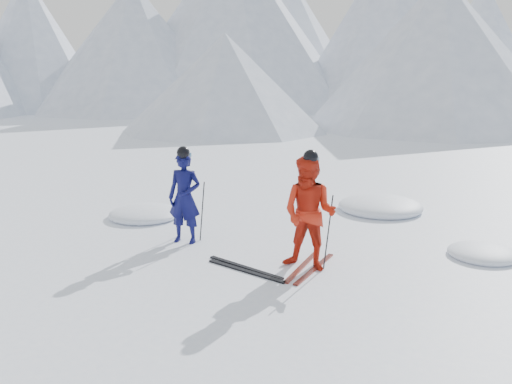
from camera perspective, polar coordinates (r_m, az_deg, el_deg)
The scene contains 12 objects.
ground at distance 9.73m, azimuth 9.23°, elevation -8.23°, with size 160.00×160.00×0.00m, color white.
skier_blue at distance 11.02m, azimuth -7.53°, elevation -0.59°, with size 0.68×0.45×1.87m, color #0B0C44.
skier_red at distance 9.47m, azimuth 5.65°, elevation -2.26°, with size 0.98×0.77×2.02m, color red.
pole_blue_left at distance 11.39m, azimuth -8.24°, elevation -1.79°, with size 0.02×0.02×1.25m, color black.
pole_blue_right at distance 11.15m, azimuth -5.69°, elevation -2.04°, with size 0.02×0.02×1.25m, color black.
pole_red_left at distance 9.90m, azimuth 4.61°, elevation -3.61°, with size 0.02×0.02×1.35m, color black.
pole_red_right at distance 9.59m, azimuth 7.61°, elevation -4.23°, with size 0.02×0.02×1.35m, color black.
ski_worn_left at distance 9.82m, azimuth 4.87°, elevation -7.80°, with size 0.09×1.70×0.03m, color black.
ski_worn_right at distance 9.73m, azimuth 6.17°, elevation -8.03°, with size 0.09×1.70×0.03m, color black.
ski_loose_a at distance 9.74m, azimuth -1.14°, elevation -7.94°, with size 0.09×1.70×0.03m, color black.
ski_loose_b at distance 9.57m, azimuth -1.09°, elevation -8.32°, with size 0.09×1.70×0.03m, color black.
snow_lumps at distance 12.75m, azimuth 7.86°, elevation -3.11°, with size 10.29×6.64×0.46m.
Camera 1 is at (3.09, -8.56, 3.45)m, focal length 38.00 mm.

